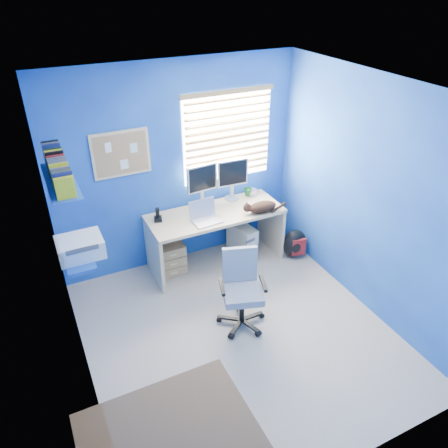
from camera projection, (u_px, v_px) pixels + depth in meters
name	position (u px, v px, depth m)	size (l,w,h in m)	color
floor	(238.00, 333.00, 4.58)	(3.00, 3.20, 0.00)	#C0B19D
ceiling	(244.00, 92.00, 3.30)	(3.00, 3.20, 0.00)	white
wall_back	(178.00, 168.00, 5.18)	(3.00, 0.01, 2.50)	#193BA5
wall_front	(360.00, 355.00, 2.70)	(3.00, 0.01, 2.50)	#193BA5
wall_left	(69.00, 277.00, 3.38)	(0.01, 3.20, 2.50)	#193BA5
wall_right	(369.00, 199.00, 4.50)	(0.01, 3.20, 2.50)	#193BA5
desk	(216.00, 238.00, 5.48)	(1.65, 0.65, 0.74)	#DCBE80
laptop	(207.00, 213.00, 5.06)	(0.33, 0.26, 0.22)	silver
monitor_left	(202.00, 185.00, 5.33)	(0.40, 0.12, 0.54)	silver
monitor_right	(232.00, 180.00, 5.47)	(0.40, 0.12, 0.54)	silver
phone	(158.00, 214.00, 5.09)	(0.09, 0.11, 0.17)	black
mug	(248.00, 192.00, 5.66)	(0.10, 0.09, 0.10)	#126322
cd_spindle	(252.00, 192.00, 5.69)	(0.13, 0.13, 0.07)	silver
cat	(263.00, 207.00, 5.28)	(0.36, 0.19, 0.13)	black
tower_pc	(242.00, 241.00, 5.70)	(0.19, 0.44, 0.45)	beige
drawer_boxes	(170.00, 258.00, 5.40)	(0.35, 0.28, 0.41)	tan
yellow_book	(239.00, 258.00, 5.55)	(0.03, 0.17, 0.24)	yellow
backpack	(294.00, 243.00, 5.70)	(0.33, 0.25, 0.39)	black
office_chair	(241.00, 298.00, 4.58)	(0.62, 0.62, 0.84)	black
window_blinds	(228.00, 137.00, 5.24)	(1.15, 0.05, 1.10)	white
corkboard	(121.00, 154.00, 4.76)	(0.64, 0.02, 0.52)	#DCBE80
wall_shelves	(69.00, 210.00, 3.92)	(0.42, 0.90, 1.05)	#1E4EAF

